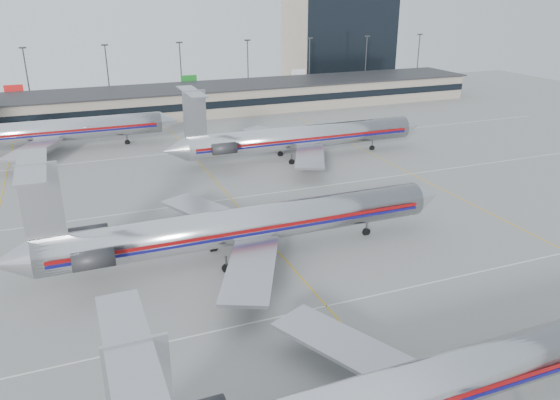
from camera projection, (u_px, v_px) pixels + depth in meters
ground at (384, 372)px, 41.83m from camera, size 260.00×260.00×0.00m
apron_markings at (326, 306)px, 50.49m from camera, size 160.00×0.15×0.02m
terminal at (157, 103)px, 125.56m from camera, size 162.00×17.00×6.25m
light_mast_row at (145, 71)px, 135.75m from camera, size 163.60×0.40×15.28m
distant_building at (338, 41)px, 169.71m from camera, size 30.00×20.00×25.00m
jet_foreground at (413, 390)px, 34.97m from camera, size 44.81×26.38×11.73m
jet_second_row at (238, 226)px, 58.32m from camera, size 49.93×29.40×13.07m
jet_third_row at (298, 137)px, 93.35m from camera, size 47.79×29.39×13.07m
jet_back_row at (39, 132)px, 96.99m from camera, size 48.25×29.68×13.19m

